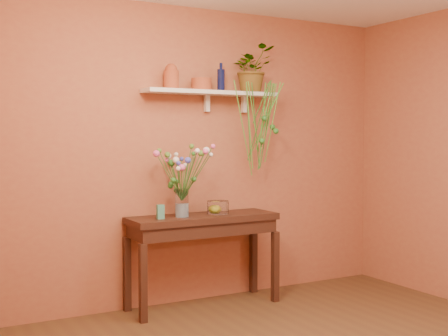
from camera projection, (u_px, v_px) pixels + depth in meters
room at (342, 163)px, 3.79m from camera, size 4.04×4.04×2.70m
sideboard at (203, 228)px, 5.31m from camera, size 1.35×0.44×0.82m
wall_shelf at (212, 93)px, 5.42m from camera, size 1.30×0.24×0.19m
terracotta_jug at (171, 77)px, 5.21m from camera, size 0.14×0.14×0.22m
terracotta_pot at (201, 84)px, 5.37m from camera, size 0.24×0.24×0.11m
blue_bottle at (221, 80)px, 5.43m from camera, size 0.08×0.08×0.25m
spider_plant at (252, 69)px, 5.63m from camera, size 0.46×0.42×0.44m
plant_fronds at (264, 124)px, 5.53m from camera, size 0.62×0.42×0.86m
glass_vase at (182, 205)px, 5.17m from camera, size 0.12×0.12×0.25m
bouquet at (181, 164)px, 5.15m from camera, size 0.54×0.65×0.49m
glass_bowl at (218, 208)px, 5.39m from camera, size 0.20×0.20×0.12m
lemon at (216, 209)px, 5.40m from camera, size 0.08×0.08×0.08m
carton at (160, 212)px, 5.05m from camera, size 0.06×0.05×0.12m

